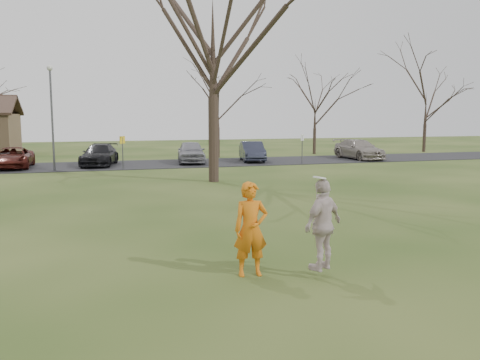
# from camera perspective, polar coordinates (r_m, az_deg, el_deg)

# --- Properties ---
(ground) EXTENTS (120.00, 120.00, 0.00)m
(ground) POSITION_cam_1_polar(r_m,az_deg,el_deg) (10.50, 6.56, -10.83)
(ground) COLOR #1E380F
(ground) RESTS_ON ground
(parking_strip) EXTENTS (62.00, 6.50, 0.04)m
(parking_strip) POSITION_cam_1_polar(r_m,az_deg,el_deg) (34.52, -10.32, 1.80)
(parking_strip) COLOR black
(parking_strip) RESTS_ON ground
(player_defender) EXTENTS (0.75, 0.52, 1.95)m
(player_defender) POSITION_cam_1_polar(r_m,az_deg,el_deg) (10.18, 1.25, -5.67)
(player_defender) COLOR #D06711
(player_defender) RESTS_ON ground
(car_2) EXTENTS (2.27, 4.75, 1.31)m
(car_2) POSITION_cam_1_polar(r_m,az_deg,el_deg) (34.31, -24.69, 2.34)
(car_2) COLOR #4A1711
(car_2) RESTS_ON parking_strip
(car_3) EXTENTS (2.94, 5.14, 1.40)m
(car_3) POSITION_cam_1_polar(r_m,az_deg,el_deg) (34.22, -15.86, 2.80)
(car_3) COLOR black
(car_3) RESTS_ON parking_strip
(car_4) EXTENTS (2.48, 4.75, 1.54)m
(car_4) POSITION_cam_1_polar(r_m,az_deg,el_deg) (34.90, -5.65, 3.24)
(car_4) COLOR gray
(car_4) RESTS_ON parking_strip
(car_5) EXTENTS (2.29, 4.53, 1.42)m
(car_5) POSITION_cam_1_polar(r_m,az_deg,el_deg) (36.07, 1.40, 3.31)
(car_5) COLOR #282B3C
(car_5) RESTS_ON parking_strip
(car_7) EXTENTS (2.24, 5.14, 1.47)m
(car_7) POSITION_cam_1_polar(r_m,az_deg,el_deg) (39.06, 13.54, 3.45)
(car_7) COLOR gray
(car_7) RESTS_ON parking_strip
(catching_play) EXTENTS (1.18, 0.91, 1.93)m
(catching_play) POSITION_cam_1_polar(r_m,az_deg,el_deg) (10.17, 9.53, -5.07)
(catching_play) COLOR beige
(catching_play) RESTS_ON ground
(lamp_post) EXTENTS (0.34, 0.34, 6.27)m
(lamp_post) POSITION_cam_1_polar(r_m,az_deg,el_deg) (31.70, -20.87, 8.11)
(lamp_post) COLOR #47474C
(lamp_post) RESTS_ON ground
(sign_yellow) EXTENTS (0.35, 0.35, 2.08)m
(sign_yellow) POSITION_cam_1_polar(r_m,az_deg,el_deg) (31.25, -13.37, 3.78)
(sign_yellow) COLOR #47474C
(sign_yellow) RESTS_ON ground
(sign_white) EXTENTS (0.35, 0.35, 2.08)m
(sign_white) POSITION_cam_1_polar(r_m,az_deg,el_deg) (34.20, 7.17, 4.21)
(sign_white) COLOR #47474C
(sign_white) RESTS_ON ground
(big_tree) EXTENTS (9.00, 9.00, 14.00)m
(big_tree) POSITION_cam_1_polar(r_m,az_deg,el_deg) (25.15, -3.14, 15.84)
(big_tree) COLOR #352821
(big_tree) RESTS_ON ground
(small_tree_row) EXTENTS (55.00, 5.90, 8.50)m
(small_tree_row) POSITION_cam_1_polar(r_m,az_deg,el_deg) (40.09, -5.03, 8.18)
(small_tree_row) COLOR #352821
(small_tree_row) RESTS_ON ground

